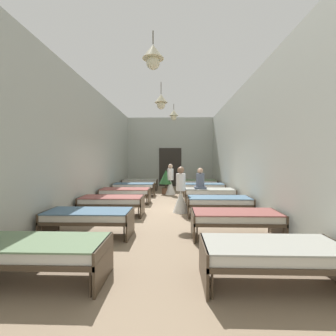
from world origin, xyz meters
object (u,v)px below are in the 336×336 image
bed_left_row_0 (38,250)px  bed_left_row_4 (134,186)px  bed_left_row_5 (140,182)px  bed_left_row_2 (112,201)px  bed_right_row_1 (235,218)px  bed_left_row_3 (125,192)px  bed_right_row_5 (199,182)px  bed_left_row_1 (89,216)px  bed_right_row_3 (209,192)px  patient_seated_primary (200,181)px  potted_plant (166,179)px  bed_right_row_2 (219,201)px  bed_right_row_0 (272,253)px  bed_right_row_4 (203,186)px  nurse_near_aisle (181,196)px  nurse_mid_aisle (170,183)px

bed_left_row_0 → bed_left_row_4: same height
bed_left_row_0 → bed_left_row_5: (0.00, 9.50, 0.00)m
bed_left_row_2 → bed_left_row_4: same height
bed_right_row_1 → bed_left_row_3: 5.00m
bed_right_row_5 → bed_left_row_1: bearing=-113.1°
bed_right_row_3 → bed_left_row_4: same height
bed_left_row_3 → bed_right_row_5: 5.00m
bed_left_row_3 → bed_right_row_3: bearing=0.0°
bed_left_row_2 → bed_left_row_0: bearing=-90.0°
bed_right_row_1 → bed_left_row_2: bearing=149.6°
bed_right_row_3 → patient_seated_primary: patient_seated_primary is taller
bed_right_row_1 → bed_right_row_5: 7.60m
bed_left_row_2 → patient_seated_primary: patient_seated_primary is taller
potted_plant → bed_left_row_0: bearing=-100.3°
bed_right_row_2 → bed_left_row_3: (-3.24, 1.90, 0.00)m
bed_right_row_2 → patient_seated_primary: bearing=100.2°
bed_right_row_0 → bed_right_row_5: size_ratio=1.00×
bed_right_row_0 → bed_left_row_5: size_ratio=1.00×
bed_right_row_4 → bed_left_row_0: bearing=-113.1°
bed_left_row_1 → bed_right_row_5: (3.24, 7.60, 0.00)m
bed_left_row_2 → bed_right_row_2: bearing=0.0°
bed_left_row_3 → bed_right_row_4: size_ratio=1.00×
bed_left_row_0 → nurse_near_aisle: bearing=63.7°
bed_left_row_0 → patient_seated_primary: bearing=63.3°
bed_right_row_4 → bed_right_row_5: same height
bed_left_row_4 → nurse_near_aisle: 3.95m
nurse_near_aisle → bed_left_row_3: bearing=-17.4°
bed_right_row_0 → bed_left_row_4: 8.26m
nurse_near_aisle → nurse_mid_aisle: (-0.41, 3.72, 0.00)m
bed_left_row_0 → bed_right_row_2: (3.24, 3.80, 0.00)m
bed_right_row_3 → bed_right_row_5: same height
bed_right_row_5 → nurse_mid_aisle: bearing=-135.4°
bed_right_row_2 → bed_right_row_4: same height
bed_left_row_3 → bed_right_row_1: bearing=-49.5°
bed_left_row_1 → nurse_mid_aisle: nurse_mid_aisle is taller
bed_left_row_5 → potted_plant: (1.48, -1.40, 0.31)m
bed_right_row_3 → nurse_mid_aisle: nurse_mid_aisle is taller
bed_left_row_3 → bed_left_row_5: (0.00, 3.80, 0.00)m
bed_left_row_2 → bed_right_row_2: 3.24m
bed_right_row_1 → potted_plant: (-1.77, 6.20, 0.31)m
bed_right_row_4 → nurse_near_aisle: size_ratio=1.28×
nurse_mid_aisle → potted_plant: nurse_mid_aisle is taller
bed_left_row_0 → bed_left_row_2: 3.80m
bed_right_row_1 → bed_right_row_3: 3.80m
bed_left_row_0 → nurse_near_aisle: size_ratio=1.28×
bed_left_row_5 → bed_right_row_5: size_ratio=1.00×
bed_left_row_1 → bed_right_row_4: 6.56m
bed_left_row_4 → bed_left_row_5: size_ratio=1.00×
nurse_near_aisle → patient_seated_primary: nurse_near_aisle is taller
bed_left_row_2 → bed_right_row_4: (3.24, 3.80, 0.00)m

